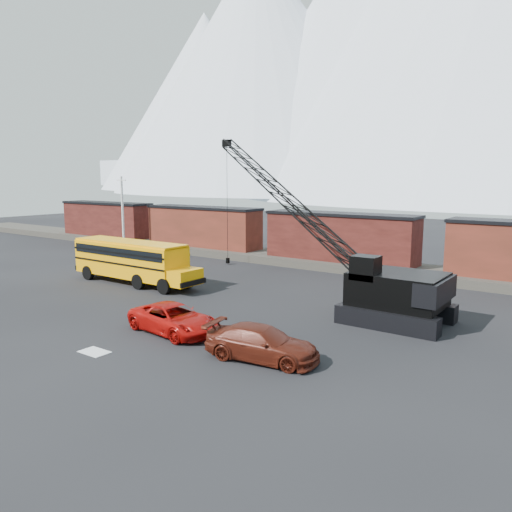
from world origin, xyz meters
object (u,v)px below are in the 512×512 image
Objects in this scene: school_bus at (133,260)px; red_pickup at (174,319)px; crawler_crane at (283,196)px; maroon_suv at (262,343)px.

school_bus reaches higher than red_pickup.
crawler_crane is at bearing 32.96° from school_bus.
crawler_crane reaches higher than school_bus.
crawler_crane reaches higher than maroon_suv.
crawler_crane is (-7.61, 13.48, 5.85)m from maroon_suv.
red_pickup is 1.03× the size of maroon_suv.
maroon_suv is 0.23× the size of crawler_crane.
school_bus is at bearing 65.09° from red_pickup.
red_pickup is at bearing 75.60° from maroon_suv.
maroon_suv is (5.89, -0.50, 0.01)m from red_pickup.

